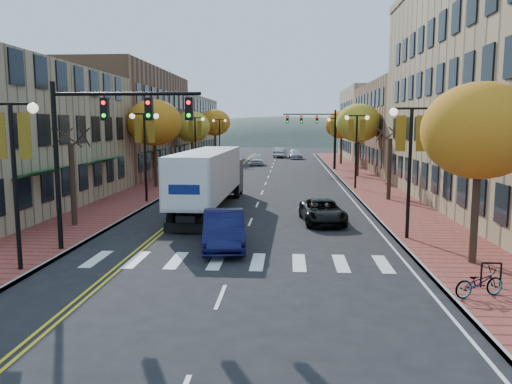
% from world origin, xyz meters
% --- Properties ---
extents(ground, '(200.00, 200.00, 0.00)m').
position_xyz_m(ground, '(0.00, 0.00, 0.00)').
color(ground, black).
rests_on(ground, ground).
extents(sidewalk_left, '(4.00, 85.00, 0.15)m').
position_xyz_m(sidewalk_left, '(-9.00, 32.50, 0.07)').
color(sidewalk_left, brown).
rests_on(sidewalk_left, ground).
extents(sidewalk_right, '(4.00, 85.00, 0.15)m').
position_xyz_m(sidewalk_right, '(9.00, 32.50, 0.07)').
color(sidewalk_right, brown).
rests_on(sidewalk_right, ground).
extents(building_left_mid, '(12.00, 24.00, 11.00)m').
position_xyz_m(building_left_mid, '(-17.00, 36.00, 5.50)').
color(building_left_mid, brown).
rests_on(building_left_mid, ground).
extents(building_left_far, '(12.00, 26.00, 9.50)m').
position_xyz_m(building_left_far, '(-17.00, 61.00, 4.75)').
color(building_left_far, '#9E8966').
rests_on(building_left_far, ground).
extents(building_right_mid, '(15.00, 24.00, 10.00)m').
position_xyz_m(building_right_mid, '(18.50, 42.00, 5.00)').
color(building_right_mid, brown).
rests_on(building_right_mid, ground).
extents(building_right_far, '(15.00, 20.00, 11.00)m').
position_xyz_m(building_right_far, '(18.50, 64.00, 5.50)').
color(building_right_far, '#9E8966').
rests_on(building_right_far, ground).
extents(tree_left_a, '(0.28, 0.28, 4.20)m').
position_xyz_m(tree_left_a, '(-9.00, 8.00, 2.25)').
color(tree_left_a, '#382619').
rests_on(tree_left_a, sidewalk_left).
extents(tree_left_b, '(4.48, 4.48, 7.21)m').
position_xyz_m(tree_left_b, '(-9.00, 24.00, 5.45)').
color(tree_left_b, '#382619').
rests_on(tree_left_b, sidewalk_left).
extents(tree_left_c, '(4.16, 4.16, 6.69)m').
position_xyz_m(tree_left_c, '(-9.00, 40.00, 5.05)').
color(tree_left_c, '#382619').
rests_on(tree_left_c, sidewalk_left).
extents(tree_left_d, '(4.61, 4.61, 7.42)m').
position_xyz_m(tree_left_d, '(-9.00, 58.00, 5.60)').
color(tree_left_d, '#382619').
rests_on(tree_left_d, sidewalk_left).
extents(tree_right_a, '(4.16, 4.16, 6.69)m').
position_xyz_m(tree_right_a, '(9.00, 2.00, 5.05)').
color(tree_right_a, '#382619').
rests_on(tree_right_a, sidewalk_right).
extents(tree_right_b, '(0.28, 0.28, 4.20)m').
position_xyz_m(tree_right_b, '(9.00, 18.00, 2.25)').
color(tree_right_b, '#382619').
rests_on(tree_right_b, sidewalk_right).
extents(tree_right_c, '(4.48, 4.48, 7.21)m').
position_xyz_m(tree_right_c, '(9.00, 34.00, 5.45)').
color(tree_right_c, '#382619').
rests_on(tree_right_c, sidewalk_right).
extents(tree_right_d, '(4.35, 4.35, 7.00)m').
position_xyz_m(tree_right_d, '(9.00, 50.00, 5.29)').
color(tree_right_d, '#382619').
rests_on(tree_right_d, sidewalk_right).
extents(lamp_left_a, '(1.96, 0.36, 6.05)m').
position_xyz_m(lamp_left_a, '(-7.50, 0.00, 4.29)').
color(lamp_left_a, black).
rests_on(lamp_left_a, ground).
extents(lamp_left_b, '(1.96, 0.36, 6.05)m').
position_xyz_m(lamp_left_b, '(-7.50, 16.00, 4.29)').
color(lamp_left_b, black).
rests_on(lamp_left_b, ground).
extents(lamp_left_c, '(1.96, 0.36, 6.05)m').
position_xyz_m(lamp_left_c, '(-7.50, 34.00, 4.29)').
color(lamp_left_c, black).
rests_on(lamp_left_c, ground).
extents(lamp_left_d, '(1.96, 0.36, 6.05)m').
position_xyz_m(lamp_left_d, '(-7.50, 52.00, 4.29)').
color(lamp_left_d, black).
rests_on(lamp_left_d, ground).
extents(lamp_right_a, '(1.96, 0.36, 6.05)m').
position_xyz_m(lamp_right_a, '(7.50, 6.00, 4.29)').
color(lamp_right_a, black).
rests_on(lamp_right_a, ground).
extents(lamp_right_b, '(1.96, 0.36, 6.05)m').
position_xyz_m(lamp_right_b, '(7.50, 24.00, 4.29)').
color(lamp_right_b, black).
rests_on(lamp_right_b, ground).
extents(lamp_right_c, '(1.96, 0.36, 6.05)m').
position_xyz_m(lamp_right_c, '(7.50, 42.00, 4.29)').
color(lamp_right_c, black).
rests_on(lamp_right_c, ground).
extents(traffic_mast_near, '(6.10, 0.35, 7.00)m').
position_xyz_m(traffic_mast_near, '(-5.48, 3.00, 4.92)').
color(traffic_mast_near, black).
rests_on(traffic_mast_near, ground).
extents(traffic_mast_far, '(6.10, 0.34, 7.00)m').
position_xyz_m(traffic_mast_far, '(5.48, 42.00, 4.92)').
color(traffic_mast_far, black).
rests_on(traffic_mast_far, ground).
extents(semi_truck, '(2.64, 15.06, 3.76)m').
position_xyz_m(semi_truck, '(-2.72, 13.63, 2.20)').
color(semi_truck, black).
rests_on(semi_truck, ground).
extents(navy_sedan, '(2.37, 5.10, 1.62)m').
position_xyz_m(navy_sedan, '(-0.70, 4.16, 0.81)').
color(navy_sedan, '#0C0E33').
rests_on(navy_sedan, ground).
extents(black_suv, '(2.57, 4.79, 1.28)m').
position_xyz_m(black_suv, '(3.91, 9.97, 0.64)').
color(black_suv, black).
rests_on(black_suv, ground).
extents(car_far_white, '(1.96, 4.38, 1.46)m').
position_xyz_m(car_far_white, '(-2.14, 49.01, 0.73)').
color(car_far_white, silver).
rests_on(car_far_white, ground).
extents(car_far_silver, '(2.22, 4.94, 1.40)m').
position_xyz_m(car_far_silver, '(3.12, 61.58, 0.70)').
color(car_far_silver, '#B6B7BE').
rests_on(car_far_silver, ground).
extents(car_far_oncoming, '(2.33, 5.06, 1.61)m').
position_xyz_m(car_far_oncoming, '(0.72, 64.87, 0.80)').
color(car_far_oncoming, '#B5B4BC').
rests_on(car_far_oncoming, ground).
extents(bicycle, '(1.77, 1.13, 0.88)m').
position_xyz_m(bicycle, '(7.80, -1.91, 0.59)').
color(bicycle, gray).
rests_on(bicycle, sidewalk_right).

